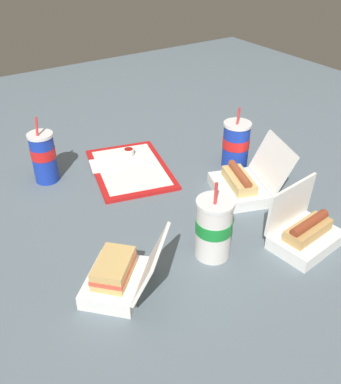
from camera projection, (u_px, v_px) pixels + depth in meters
ground_plane at (173, 203)px, 1.38m from camera, size 3.20×3.20×0.00m
food_tray at (130, 169)px, 1.55m from camera, size 0.42×0.34×0.01m
ketchup_cup at (129, 152)px, 1.62m from camera, size 0.04×0.04×0.02m
napkin_stack at (104, 165)px, 1.56m from camera, size 0.12×0.12×0.00m
plastic_fork at (145, 161)px, 1.58m from camera, size 0.11×0.04×0.00m
clamshell_hotdog_corner at (304, 233)px, 1.19m from camera, size 0.16×0.21×0.17m
clamshell_sandwich_back at (119, 276)px, 1.04m from camera, size 0.26×0.26×0.16m
clamshell_hotdog_front at (243, 184)px, 1.40m from camera, size 0.26×0.27×0.18m
soda_cup_back at (44, 156)px, 1.45m from camera, size 0.09×0.09×0.24m
soda_cup_left at (236, 144)px, 1.53m from camera, size 0.10×0.10×0.23m
soda_cup_center at (214, 228)px, 1.13m from camera, size 0.10×0.10×0.24m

